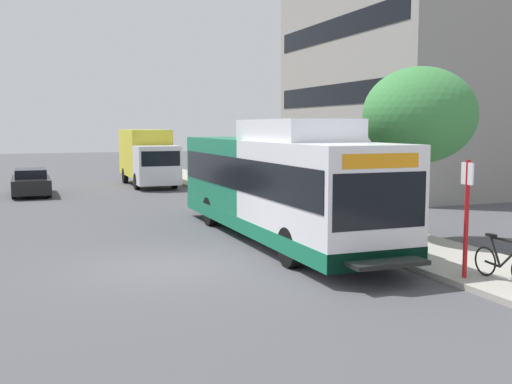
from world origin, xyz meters
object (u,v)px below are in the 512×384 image
Objects in this scene: box_truck_background at (148,156)px; bus_stop_sign_pole at (467,210)px; transit_bus at (277,184)px; parked_car_far_lane at (31,182)px; bicycle_parked at (504,262)px; street_tree_near_stop at (419,116)px.

bus_stop_sign_pole is at bearing -84.91° from box_truck_background.
transit_bus is 16.93m from parked_car_far_lane.
transit_bus is at bearing -88.78° from box_truck_background.
parked_car_far_lane is (-8.68, 21.75, -0.99)m from bus_stop_sign_pole.
parked_car_far_lane is (-6.87, 15.43, -1.04)m from transit_bus.
bus_stop_sign_pole is at bearing -74.00° from transit_bus.
box_truck_background reaches higher than parked_car_far_lane.
transit_bus is at bearing -66.00° from parked_car_far_lane.
bus_stop_sign_pole is 23.45m from parked_car_far_lane.
street_tree_near_stop reaches higher than bicycle_parked.
parked_car_far_lane is at bearing 111.76° from bus_stop_sign_pole.
bicycle_parked is 0.39× the size of parked_car_far_lane.
transit_bus is 1.75× the size of box_truck_background.
transit_bus reaches higher than box_truck_background.
street_tree_near_stop is 20.56m from parked_car_far_lane.
transit_bus is 18.44m from box_truck_background.
box_truck_background is (6.48, 3.00, 1.08)m from parked_car_far_lane.
parked_car_far_lane reaches higher than bicycle_parked.
street_tree_near_stop is 1.12× the size of parked_car_far_lane.
street_tree_near_stop is at bearing -58.63° from parked_car_far_lane.
transit_bus is at bearing 108.76° from bicycle_parked.
parked_car_far_lane is at bearing -155.16° from box_truck_background.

